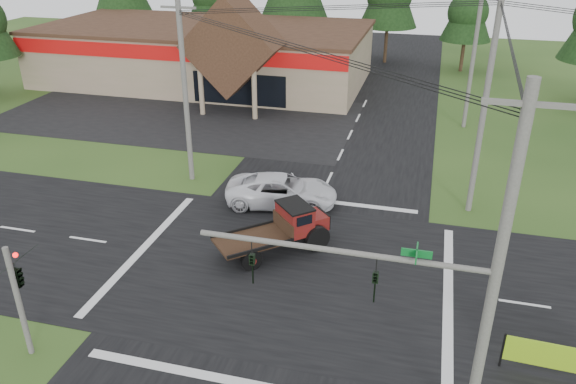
% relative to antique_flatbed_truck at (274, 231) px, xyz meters
% --- Properties ---
extents(ground, '(120.00, 120.00, 0.00)m').
position_rel_antique_flatbed_truck_xyz_m(ground, '(0.91, -1.29, -1.13)').
color(ground, '#284719').
rests_on(ground, ground).
extents(road_ns, '(12.00, 120.00, 0.02)m').
position_rel_antique_flatbed_truck_xyz_m(road_ns, '(0.91, -1.29, -1.12)').
color(road_ns, black).
rests_on(road_ns, ground).
extents(road_ew, '(120.00, 12.00, 0.02)m').
position_rel_antique_flatbed_truck_xyz_m(road_ew, '(0.91, -1.29, -1.12)').
color(road_ew, black).
rests_on(road_ew, ground).
extents(parking_apron, '(28.00, 14.00, 0.02)m').
position_rel_antique_flatbed_truck_xyz_m(parking_apron, '(-13.09, 17.71, -1.12)').
color(parking_apron, black).
rests_on(parking_apron, ground).
extents(cvs_building, '(30.40, 18.20, 9.19)m').
position_rel_antique_flatbed_truck_xyz_m(cvs_building, '(-14.79, 28.28, 1.65)').
color(cvs_building, gray).
rests_on(cvs_building, ground).
extents(traffic_signal_mast, '(8.12, 0.24, 7.00)m').
position_rel_antique_flatbed_truck_xyz_m(traffic_signal_mast, '(6.73, -8.79, 3.29)').
color(traffic_signal_mast, '#595651').
rests_on(traffic_signal_mast, ground).
extents(traffic_signal_corner, '(0.53, 2.48, 4.40)m').
position_rel_antique_flatbed_truck_xyz_m(traffic_signal_corner, '(-6.59, -8.61, 2.39)').
color(traffic_signal_corner, '#595651').
rests_on(traffic_signal_corner, ground).
extents(utility_pole_nr, '(2.00, 0.30, 11.00)m').
position_rel_antique_flatbed_truck_xyz_m(utility_pole_nr, '(8.41, -8.79, 4.51)').
color(utility_pole_nr, '#595651').
rests_on(utility_pole_nr, ground).
extents(utility_pole_nw, '(2.00, 0.30, 10.50)m').
position_rel_antique_flatbed_truck_xyz_m(utility_pole_nw, '(-7.09, 6.71, 4.26)').
color(utility_pole_nw, '#595651').
rests_on(utility_pole_nw, ground).
extents(utility_pole_ne, '(2.00, 0.30, 11.50)m').
position_rel_antique_flatbed_truck_xyz_m(utility_pole_ne, '(8.91, 6.71, 4.76)').
color(utility_pole_ne, '#595651').
rests_on(utility_pole_ne, ground).
extents(utility_pole_n, '(2.00, 0.30, 11.20)m').
position_rel_antique_flatbed_truck_xyz_m(utility_pole_n, '(8.91, 20.71, 4.61)').
color(utility_pole_n, '#595651').
rests_on(utility_pole_n, ground).
extents(tree_row_e, '(5.04, 5.04, 9.09)m').
position_rel_antique_flatbed_truck_xyz_m(tree_row_e, '(8.91, 38.71, 4.90)').
color(tree_row_e, '#332316').
rests_on(tree_row_e, ground).
extents(antique_flatbed_truck, '(5.38, 5.18, 2.26)m').
position_rel_antique_flatbed_truck_xyz_m(antique_flatbed_truck, '(0.00, 0.00, 0.00)').
color(antique_flatbed_truck, '#5B170D').
rests_on(antique_flatbed_truck, ground).
extents(roadside_banner, '(4.17, 0.32, 1.43)m').
position_rel_antique_flatbed_truck_xyz_m(roadside_banner, '(11.69, -5.33, -0.42)').
color(roadside_banner, '#84B518').
rests_on(roadside_banner, ground).
extents(white_pickup, '(6.31, 3.62, 1.66)m').
position_rel_antique_flatbed_truck_xyz_m(white_pickup, '(-0.96, 4.82, -0.30)').
color(white_pickup, white).
rests_on(white_pickup, ground).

